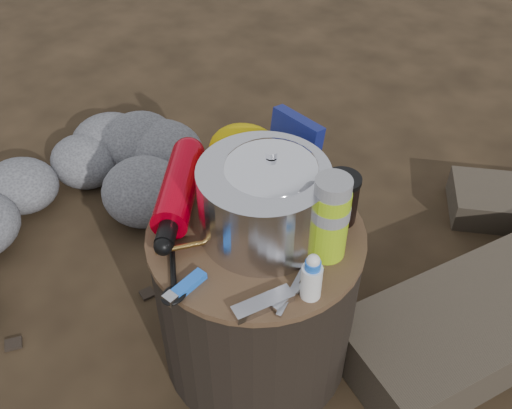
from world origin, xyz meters
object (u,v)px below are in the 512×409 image
Objects in this scene: fuel_bottle at (179,187)px; travel_mug at (341,199)px; stump at (256,297)px; thermos at (330,218)px; camping_pot at (271,193)px.

travel_mug reaches higher than fuel_bottle.
travel_mug is at bearing -4.80° from fuel_bottle.
stump is at bearing -130.98° from travel_mug.
thermos reaches higher than travel_mug.
fuel_bottle is (-0.20, -0.05, -0.05)m from camping_pot.
stump is 1.42× the size of fuel_bottle.
camping_pot is at bearing -135.48° from travel_mug.
thermos is 0.11m from travel_mug.
camping_pot is 1.01× the size of thermos.
thermos is (0.14, 0.03, 0.29)m from stump.
stump is 2.47× the size of thermos.
fuel_bottle reaches higher than stump.
stump is 0.33m from thermos.
stump is at bearing -111.58° from camping_pot.
thermos is at bearing 1.52° from camping_pot.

